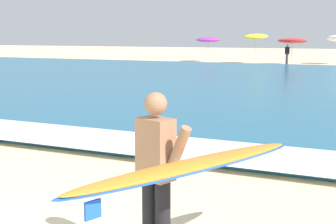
{
  "coord_description": "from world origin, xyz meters",
  "views": [
    {
      "loc": [
        3.78,
        -2.62,
        2.26
      ],
      "look_at": [
        0.86,
        3.84,
        1.1
      ],
      "focal_mm": 50.48,
      "sensor_mm": 36.0,
      "label": 1
    }
  ],
  "objects": [
    {
      "name": "beach_umbrella_0",
      "position": [
        -9.72,
        35.6,
        1.87
      ],
      "size": [
        2.06,
        2.08,
        2.11
      ],
      "color": "beige",
      "rests_on": "ground"
    },
    {
      "name": "beach_umbrella_2",
      "position": [
        -2.51,
        34.34,
        1.83
      ],
      "size": [
        2.22,
        2.23,
        2.07
      ],
      "color": "beige",
      "rests_on": "ground"
    },
    {
      "name": "sea",
      "position": [
        0.0,
        18.86,
        0.07
      ],
      "size": [
        120.0,
        28.0,
        0.14
      ],
      "primitive_type": "cube",
      "color": "#1E6084",
      "rests_on": "ground"
    },
    {
      "name": "beachgoer_near_row_mid",
      "position": [
        -2.77,
        33.82,
        0.84
      ],
      "size": [
        0.32,
        0.2,
        1.58
      ],
      "color": "#383842",
      "rests_on": "ground"
    },
    {
      "name": "surfer_with_board",
      "position": [
        2.11,
        1.25,
        1.04
      ],
      "size": [
        1.41,
        2.86,
        1.73
      ],
      "color": "black",
      "rests_on": "ground"
    },
    {
      "name": "surf_foam",
      "position": [
        0.0,
        5.46,
        0.15
      ],
      "size": [
        120.0,
        1.79,
        0.01
      ],
      "primitive_type": "cube",
      "color": "white",
      "rests_on": "sea"
    },
    {
      "name": "beach_umbrella_1",
      "position": [
        -5.44,
        34.83,
        2.13
      ],
      "size": [
        1.9,
        1.93,
        2.44
      ],
      "color": "beige",
      "rests_on": "ground"
    }
  ]
}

